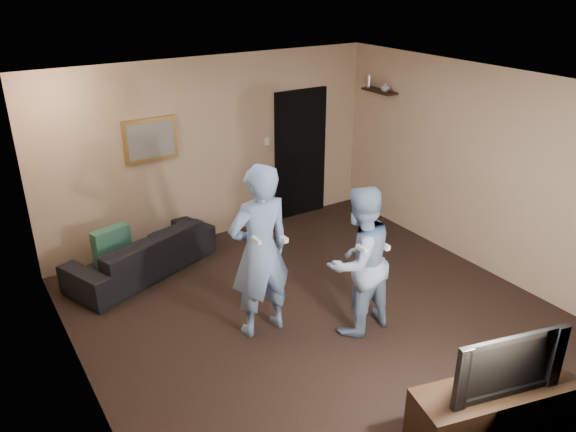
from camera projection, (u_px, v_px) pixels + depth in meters
ground at (313, 313)px, 6.49m from camera, size 5.00×5.00×0.00m
ceiling at (318, 87)px, 5.43m from camera, size 5.00×5.00×0.04m
wall_back at (214, 150)px, 7.89m from camera, size 5.00×0.04×2.60m
wall_front at (515, 326)px, 4.03m from camera, size 5.00×0.04×2.60m
wall_left at (73, 272)px, 4.74m from camera, size 0.04×5.00×2.60m
wall_right at (475, 168)px, 7.19m from camera, size 0.04×5.00×2.60m
sofa at (142, 252)px, 7.25m from camera, size 2.11×1.43×0.57m
throw_pillow at (112, 246)px, 6.99m from camera, size 0.50×0.27×0.47m
painting_frame at (150, 140)px, 7.31m from camera, size 0.72×0.05×0.57m
painting_canvas at (151, 140)px, 7.29m from camera, size 0.62×0.01×0.47m
doorway at (300, 154)px, 8.70m from camera, size 0.90×0.06×2.00m
light_switch at (267, 141)px, 8.29m from camera, size 0.08×0.02×0.12m
wall_shelf at (379, 91)px, 8.24m from camera, size 0.20×0.60×0.03m
shelf_vase at (385, 87)px, 8.11m from camera, size 0.14×0.14×0.14m
shelf_figurine at (369, 81)px, 8.38m from camera, size 0.06×0.06×0.18m
tv_console at (492, 411)px, 4.71m from camera, size 1.48×0.78×0.50m
television at (502, 359)px, 4.49m from camera, size 1.00×0.37×0.58m
wii_player_left at (260, 252)px, 5.81m from camera, size 0.70×0.52×1.92m
wii_player_right at (359, 261)px, 5.89m from camera, size 0.86×0.70×1.67m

